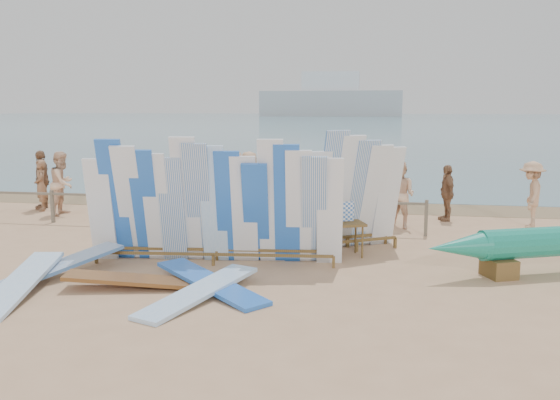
% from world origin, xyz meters
% --- Properties ---
extents(ground, '(160.00, 160.00, 0.00)m').
position_xyz_m(ground, '(0.00, 0.00, 0.00)').
color(ground, tan).
rests_on(ground, ground).
extents(ocean, '(320.00, 240.00, 0.02)m').
position_xyz_m(ocean, '(0.00, 128.00, 0.00)').
color(ocean, slate).
rests_on(ocean, ground).
extents(wet_sand_strip, '(40.00, 2.60, 0.01)m').
position_xyz_m(wet_sand_strip, '(0.00, 7.20, 0.00)').
color(wet_sand_strip, olive).
rests_on(wet_sand_strip, ground).
extents(distant_ship, '(45.00, 8.00, 14.00)m').
position_xyz_m(distant_ship, '(-12.00, 180.00, 5.31)').
color(distant_ship, '#999EA3').
rests_on(distant_ship, ocean).
extents(fence, '(12.08, 0.08, 0.90)m').
position_xyz_m(fence, '(0.00, 3.00, 0.63)').
color(fence, '#6C6251').
rests_on(fence, ground).
extents(main_surfboard_rack, '(5.21, 1.20, 2.59)m').
position_xyz_m(main_surfboard_rack, '(1.57, -0.37, 1.15)').
color(main_surfboard_rack, brown).
rests_on(main_surfboard_rack, ground).
extents(side_surfboard_rack, '(2.31, 1.69, 2.68)m').
position_xyz_m(side_surfboard_rack, '(4.27, 1.27, 1.20)').
color(side_surfboard_rack, brown).
rests_on(side_surfboard_rack, ground).
extents(vendor_table, '(1.05, 0.90, 1.18)m').
position_xyz_m(vendor_table, '(4.11, 0.62, 0.39)').
color(vendor_table, brown).
rests_on(vendor_table, ground).
extents(flat_board_b, '(1.49, 2.72, 0.25)m').
position_xyz_m(flat_board_b, '(1.96, -2.61, 0.00)').
color(flat_board_b, '#97C6F2').
rests_on(flat_board_b, ground).
extents(flat_board_c, '(2.75, 1.06, 0.28)m').
position_xyz_m(flat_board_c, '(0.80, -2.21, 0.00)').
color(flat_board_c, brown).
rests_on(flat_board_c, ground).
extents(flat_board_e, '(1.78, 2.62, 0.43)m').
position_xyz_m(flat_board_e, '(-1.02, -1.94, 0.00)').
color(flat_board_e, white).
rests_on(flat_board_e, ground).
extents(flat_board_a, '(1.02, 2.74, 0.41)m').
position_xyz_m(flat_board_a, '(-1.10, -2.93, 0.00)').
color(flat_board_a, '#97C6F2').
rests_on(flat_board_a, ground).
extents(flat_board_d, '(2.45, 2.13, 0.27)m').
position_xyz_m(flat_board_d, '(2.01, -2.11, 0.00)').
color(flat_board_d, blue).
rests_on(flat_board_d, ground).
extents(beach_chair_left, '(0.81, 0.82, 0.96)m').
position_xyz_m(beach_chair_left, '(1.28, 4.14, 0.28)').
color(beach_chair_left, '#B0121D').
rests_on(beach_chair_left, ground).
extents(beach_chair_right, '(0.80, 0.81, 0.94)m').
position_xyz_m(beach_chair_right, '(1.10, 3.75, 0.27)').
color(beach_chair_right, '#B0121D').
rests_on(beach_chair_right, ground).
extents(stroller, '(0.60, 0.83, 1.08)m').
position_xyz_m(stroller, '(2.61, 4.28, 0.44)').
color(stroller, '#B0121D').
rests_on(stroller, ground).
extents(beachgoer_10, '(0.59, 0.98, 1.57)m').
position_xyz_m(beachgoer_10, '(6.69, 5.16, 0.78)').
color(beachgoer_10, '#8C6042').
rests_on(beachgoer_10, ground).
extents(beachgoer_3, '(1.25, 0.88, 1.80)m').
position_xyz_m(beachgoer_3, '(0.35, 6.20, 0.90)').
color(beachgoer_3, tan).
rests_on(beachgoer_3, ground).
extents(beachgoer_5, '(1.40, 1.44, 1.64)m').
position_xyz_m(beachgoer_5, '(-0.26, 6.47, 0.82)').
color(beachgoer_5, beige).
rests_on(beachgoer_5, ground).
extents(beachgoer_extra_0, '(0.68, 1.20, 1.76)m').
position_xyz_m(beachgoer_extra_0, '(8.77, 4.53, 0.88)').
color(beachgoer_extra_0, tan).
rests_on(beachgoer_extra_0, ground).
extents(beachgoer_2, '(0.46, 0.92, 1.86)m').
position_xyz_m(beachgoer_2, '(-4.37, 4.23, 0.93)').
color(beachgoer_2, beige).
rests_on(beachgoer_2, ground).
extents(beachgoer_8, '(0.93, 0.84, 1.76)m').
position_xyz_m(beachgoer_8, '(5.38, 3.88, 0.88)').
color(beachgoer_8, beige).
rests_on(beachgoer_8, ground).
extents(beachgoer_4, '(1.02, 1.00, 1.70)m').
position_xyz_m(beachgoer_4, '(-1.16, 5.43, 0.85)').
color(beachgoer_4, '#8C6042').
rests_on(beachgoer_4, ground).
extents(beachgoer_7, '(0.68, 0.71, 1.74)m').
position_xyz_m(beachgoer_7, '(3.73, 4.90, 0.87)').
color(beachgoer_7, '#8C6042').
rests_on(beachgoer_7, ground).
extents(beachgoer_6, '(0.97, 0.92, 1.86)m').
position_xyz_m(beachgoer_6, '(1.03, 5.25, 0.93)').
color(beachgoer_6, tan).
rests_on(beachgoer_6, ground).
extents(beachgoer_9, '(1.26, 1.06, 1.84)m').
position_xyz_m(beachgoer_9, '(4.14, 6.75, 0.92)').
color(beachgoer_9, tan).
rests_on(beachgoer_9, ground).
extents(beachgoer_1, '(0.58, 0.65, 1.57)m').
position_xyz_m(beachgoer_1, '(-5.35, 4.67, 0.78)').
color(beachgoer_1, '#8C6042').
rests_on(beachgoer_1, ground).
extents(beachgoer_extra_1, '(0.75, 1.16, 1.82)m').
position_xyz_m(beachgoer_extra_1, '(-5.53, 5.04, 0.91)').
color(beachgoer_extra_1, '#8C6042').
rests_on(beachgoer_extra_1, ground).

